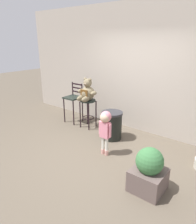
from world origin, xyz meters
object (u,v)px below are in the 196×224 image
object	(u,v)px
bar_stool_with_teddy	(88,108)
trash_bin	(112,125)
child_walking	(105,124)
planter_with_shrub	(149,171)
teddy_bear	(87,92)
bar_chair_empty	(74,99)

from	to	relation	value
bar_stool_with_teddy	trash_bin	world-z (taller)	bar_stool_with_teddy
child_walking	trash_bin	world-z (taller)	child_walking
bar_stool_with_teddy	planter_with_shrub	world-z (taller)	bar_stool_with_teddy
teddy_bear	trash_bin	world-z (taller)	teddy_bear
bar_stool_with_teddy	bar_chair_empty	xyz separation A→B (m)	(-0.57, 0.06, 0.11)
child_walking	bar_stool_with_teddy	bearing A→B (deg)	-176.88
teddy_bear	bar_chair_empty	distance (m)	0.66
bar_chair_empty	child_walking	bearing A→B (deg)	-27.44
bar_stool_with_teddy	planter_with_shrub	bearing A→B (deg)	-29.12
bar_stool_with_teddy	child_walking	world-z (taller)	child_walking
trash_bin	child_walking	bearing A→B (deg)	-65.73
bar_stool_with_teddy	child_walking	xyz separation A→B (m)	(1.19, -0.86, 0.13)
bar_stool_with_teddy	trash_bin	size ratio (longest dim) A/B	1.15
bar_stool_with_teddy	teddy_bear	bearing A→B (deg)	-90.00
teddy_bear	child_walking	bearing A→B (deg)	-34.89
trash_bin	planter_with_shrub	world-z (taller)	planter_with_shrub
teddy_bear	trash_bin	size ratio (longest dim) A/B	0.86
bar_stool_with_teddy	planter_with_shrub	size ratio (longest dim) A/B	1.05
trash_bin	bar_stool_with_teddy	bearing A→B (deg)	169.03
bar_stool_with_teddy	trash_bin	xyz separation A→B (m)	(0.88, -0.17, -0.21)
teddy_bear	bar_stool_with_teddy	bearing A→B (deg)	90.00
child_walking	planter_with_shrub	xyz separation A→B (m)	(1.15, -0.45, -0.34)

